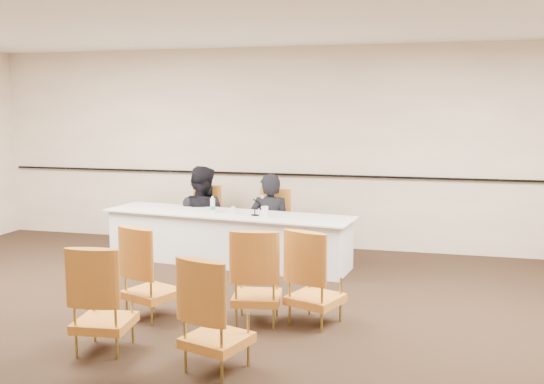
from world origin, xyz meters
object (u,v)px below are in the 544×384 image
(water_bottle, at_px, (213,204))
(aud_chair_front_left, at_px, (152,271))
(panelist_main_chair, at_px, (270,224))
(aud_chair_front_right, at_px, (316,276))
(panelist_second, at_px, (201,223))
(aud_chair_front_mid, at_px, (257,275))
(panelist_second_chair, at_px, (201,219))
(aud_chair_back_left, at_px, (104,297))
(aud_chair_back_mid, at_px, (217,313))
(panelist_main, at_px, (270,231))
(microphone, at_px, (255,206))
(drinking_glass, at_px, (233,210))
(coffee_cup, at_px, (265,212))
(panel_table, at_px, (227,238))

(water_bottle, bearing_deg, aud_chair_front_left, -86.06)
(panelist_main_chair, distance_m, aud_chair_front_left, 2.76)
(aud_chair_front_left, distance_m, aud_chair_front_right, 1.64)
(panelist_second, height_order, aud_chair_front_mid, panelist_second)
(panelist_main_chair, relative_size, panelist_second_chair, 1.00)
(aud_chair_back_left, height_order, aud_chair_back_mid, same)
(aud_chair_front_right, bearing_deg, aud_chair_front_mid, -148.91)
(panelist_second, bearing_deg, panelist_main_chair, 177.08)
(panelist_main, height_order, microphone, panelist_main)
(aud_chair_front_right, distance_m, aud_chair_back_left, 1.99)
(aud_chair_front_left, bearing_deg, aud_chair_back_left, -70.67)
(drinking_glass, xyz_separation_m, aud_chair_back_mid, (0.90, -3.20, -0.27))
(panelist_main_chair, height_order, aud_chair_front_left, same)
(aud_chair_back_mid, bearing_deg, coffee_cup, 115.56)
(aud_chair_front_right, bearing_deg, aud_chair_back_left, -125.38)
(water_bottle, height_order, aud_chair_front_right, aud_chair_front_right)
(aud_chair_front_right, bearing_deg, aud_chair_front_left, -151.10)
(water_bottle, bearing_deg, panelist_main, 35.69)
(microphone, relative_size, aud_chair_back_mid, 0.28)
(panelist_second, bearing_deg, water_bottle, 127.77)
(panel_table, height_order, aud_chair_front_left, aud_chair_front_left)
(panelist_main, height_order, water_bottle, panelist_main)
(panel_table, xyz_separation_m, aud_chair_front_right, (1.58, -2.02, 0.13))
(aud_chair_front_mid, height_order, aud_chair_back_mid, same)
(panelist_second_chair, bearing_deg, microphone, -27.99)
(aud_chair_front_left, relative_size, aud_chair_front_right, 1.00)
(coffee_cup, xyz_separation_m, aud_chair_back_mid, (0.42, -3.06, -0.29))
(panel_table, distance_m, aud_chair_front_right, 2.57)
(microphone, distance_m, drinking_glass, 0.34)
(water_bottle, xyz_separation_m, aud_chair_back_left, (0.12, -3.10, -0.33))
(panelist_second, relative_size, aud_chair_front_mid, 1.79)
(panelist_second, height_order, water_bottle, panelist_second)
(aud_chair_front_right, bearing_deg, aud_chair_back_mid, -94.03)
(panelist_main_chair, relative_size, aud_chair_front_left, 1.00)
(panelist_main, bearing_deg, panelist_main_chair, 180.00)
(panelist_second_chair, distance_m, coffee_cup, 1.46)
(panel_table, height_order, panelist_main_chair, panelist_main_chair)
(aud_chair_back_mid, bearing_deg, aud_chair_front_mid, 106.98)
(panelist_main, distance_m, microphone, 0.75)
(microphone, height_order, drinking_glass, microphone)
(drinking_glass, relative_size, aud_chair_front_left, 0.11)
(panelist_main_chair, xyz_separation_m, water_bottle, (-0.68, -0.49, 0.33))
(panelist_main, distance_m, aud_chair_front_left, 2.76)
(coffee_cup, bearing_deg, aud_chair_front_left, -106.86)
(panel_table, height_order, aud_chair_back_mid, aud_chair_back_mid)
(panel_table, bearing_deg, aud_chair_front_right, -44.56)
(coffee_cup, bearing_deg, drinking_glass, 163.89)
(water_bottle, height_order, aud_chair_back_left, aud_chair_back_left)
(panelist_second_chair, xyz_separation_m, aud_chair_front_right, (2.19, -2.63, 0.00))
(panelist_second_chair, bearing_deg, coffee_cup, -26.56)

